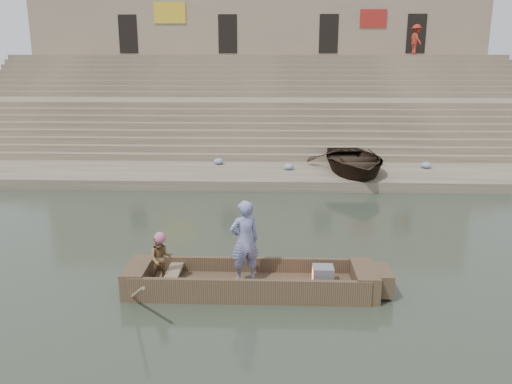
# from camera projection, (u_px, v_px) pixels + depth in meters

# --- Properties ---
(ground) EXTENTS (120.00, 120.00, 0.00)m
(ground) POSITION_uv_depth(u_px,v_px,m) (226.00, 246.00, 14.50)
(ground) COLOR #2D382A
(ground) RESTS_ON ground
(lower_landing) EXTENTS (32.00, 4.00, 0.40)m
(lower_landing) POSITION_uv_depth(u_px,v_px,m) (243.00, 175.00, 22.18)
(lower_landing) COLOR gray
(lower_landing) RESTS_ON ground
(mid_landing) EXTENTS (32.00, 3.00, 2.80)m
(mid_landing) POSITION_uv_depth(u_px,v_px,m) (251.00, 125.00, 29.12)
(mid_landing) COLOR gray
(mid_landing) RESTS_ON ground
(upper_landing) EXTENTS (32.00, 3.00, 5.20)m
(upper_landing) POSITION_uv_depth(u_px,v_px,m) (256.00, 94.00, 35.57)
(upper_landing) COLOR gray
(upper_landing) RESTS_ON ground
(ghat_steps) EXTENTS (32.00, 11.00, 5.20)m
(ghat_steps) POSITION_uv_depth(u_px,v_px,m) (252.00, 114.00, 30.65)
(ghat_steps) COLOR gray
(ghat_steps) RESTS_ON ground
(building_wall) EXTENTS (32.00, 5.07, 11.20)m
(building_wall) POSITION_uv_depth(u_px,v_px,m) (258.00, 49.00, 38.66)
(building_wall) COLOR gray
(building_wall) RESTS_ON ground
(main_rowboat) EXTENTS (5.00, 1.30, 0.22)m
(main_rowboat) POSITION_uv_depth(u_px,v_px,m) (250.00, 287.00, 11.72)
(main_rowboat) COLOR brown
(main_rowboat) RESTS_ON ground
(rowboat_trim) EXTENTS (6.04, 2.63, 1.78)m
(rowboat_trim) POSITION_uv_depth(u_px,v_px,m) (259.00, 279.00, 11.66)
(rowboat_trim) COLOR brown
(rowboat_trim) RESTS_ON ground
(standing_man) EXTENTS (0.81, 0.69, 1.89)m
(standing_man) POSITION_uv_depth(u_px,v_px,m) (244.00, 241.00, 11.56)
(standing_man) COLOR navy
(standing_man) RESTS_ON main_rowboat
(rowing_man) EXTENTS (0.62, 0.53, 1.11)m
(rowing_man) POSITION_uv_depth(u_px,v_px,m) (161.00, 259.00, 11.58)
(rowing_man) COLOR #277633
(rowing_man) RESTS_ON main_rowboat
(television) EXTENTS (0.46, 0.42, 0.40)m
(television) POSITION_uv_depth(u_px,v_px,m) (322.00, 275.00, 11.59)
(television) COLOR slate
(television) RESTS_ON main_rowboat
(beached_rowboat) EXTENTS (3.88, 5.16, 1.02)m
(beached_rowboat) POSITION_uv_depth(u_px,v_px,m) (353.00, 160.00, 21.72)
(beached_rowboat) COLOR #2D2116
(beached_rowboat) RESTS_ON lower_landing
(pedestrian) EXTENTS (0.95, 1.34, 1.89)m
(pedestrian) POSITION_uv_depth(u_px,v_px,m) (416.00, 40.00, 33.43)
(pedestrian) COLOR maroon
(pedestrian) RESTS_ON upper_landing
(cloth_bundles) EXTENTS (9.57, 1.48, 0.26)m
(cloth_bundles) POSITION_uv_depth(u_px,v_px,m) (317.00, 165.00, 22.70)
(cloth_bundles) COLOR #3F5999
(cloth_bundles) RESTS_ON lower_landing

